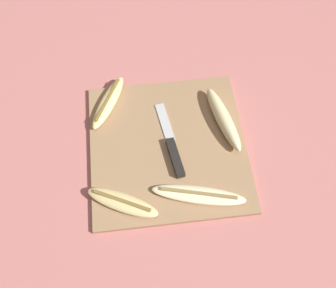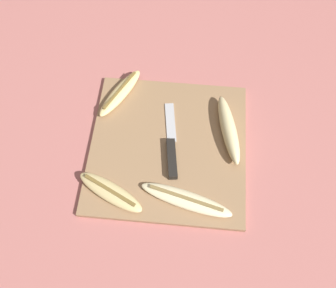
% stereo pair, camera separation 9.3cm
% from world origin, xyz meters
% --- Properties ---
extents(ground_plane, '(4.00, 4.00, 0.00)m').
position_xyz_m(ground_plane, '(0.00, 0.00, 0.00)').
color(ground_plane, '#B76B66').
extents(cutting_board, '(0.37, 0.38, 0.01)m').
position_xyz_m(cutting_board, '(0.00, 0.00, 0.01)').
color(cutting_board, '#997551').
rests_on(cutting_board, ground_plane).
extents(knife, '(0.05, 0.21, 0.02)m').
position_xyz_m(knife, '(0.01, -0.02, 0.02)').
color(knife, black).
rests_on(knife, cutting_board).
extents(banana_soft_right, '(0.08, 0.19, 0.04)m').
position_xyz_m(banana_soft_right, '(0.14, 0.05, 0.03)').
color(banana_soft_right, beige).
rests_on(banana_soft_right, cutting_board).
extents(banana_golden_short, '(0.11, 0.17, 0.02)m').
position_xyz_m(banana_golden_short, '(-0.13, 0.14, 0.02)').
color(banana_golden_short, '#EDD689').
rests_on(banana_golden_short, cutting_board).
extents(banana_pale_long, '(0.21, 0.09, 0.02)m').
position_xyz_m(banana_pale_long, '(0.05, -0.13, 0.02)').
color(banana_pale_long, beige).
rests_on(banana_pale_long, cutting_board).
extents(banana_spotted_left, '(0.17, 0.11, 0.02)m').
position_xyz_m(banana_spotted_left, '(-0.12, -0.13, 0.02)').
color(banana_spotted_left, '#DBC684').
rests_on(banana_spotted_left, cutting_board).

